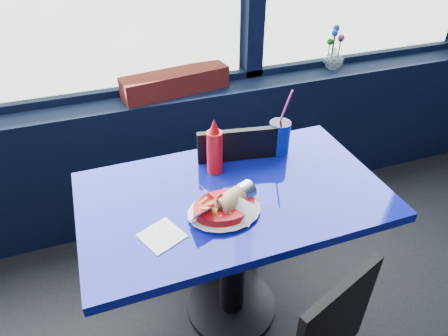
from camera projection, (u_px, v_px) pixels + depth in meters
window_sill at (133, 161)px, 2.37m from camera, size 5.00×0.26×0.80m
near_table at (233, 225)px, 1.69m from camera, size 1.20×0.70×0.75m
chair_near_back at (228, 186)px, 1.99m from camera, size 0.47×0.47×0.90m
planter_box at (175, 82)px, 2.17m from camera, size 0.60×0.23×0.12m
flower_vase at (334, 56)px, 2.45m from camera, size 0.15×0.16×0.26m
food_basket at (226, 206)px, 1.46m from camera, size 0.25×0.23×0.09m
ketchup_bottle at (215, 149)px, 1.63m from camera, size 0.07×0.07×0.25m
soda_cup at (279, 137)px, 1.77m from camera, size 0.09×0.09×0.32m
napkin at (162, 236)px, 1.39m from camera, size 0.17×0.17×0.00m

